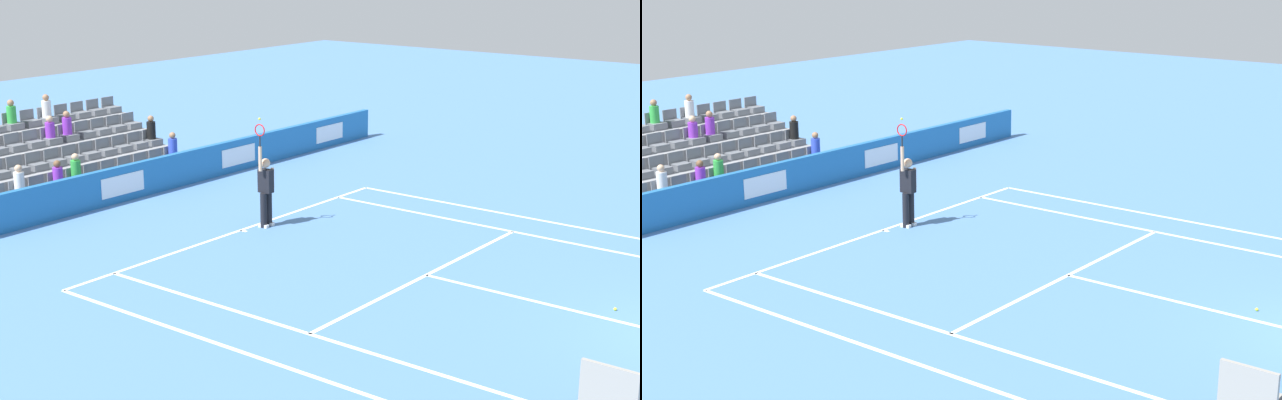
# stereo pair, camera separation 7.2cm
# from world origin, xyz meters

# --- Properties ---
(line_baseline) EXTENTS (10.97, 0.10, 0.01)m
(line_baseline) POSITION_xyz_m (0.00, -11.89, 0.00)
(line_baseline) COLOR white
(line_baseline) RESTS_ON ground
(line_service) EXTENTS (8.23, 0.10, 0.01)m
(line_service) POSITION_xyz_m (0.00, -6.40, 0.00)
(line_service) COLOR white
(line_service) RESTS_ON ground
(line_centre_service) EXTENTS (0.10, 6.40, 0.01)m
(line_centre_service) POSITION_xyz_m (0.00, -3.20, 0.00)
(line_centre_service) COLOR white
(line_centre_service) RESTS_ON ground
(line_singles_sideline_left) EXTENTS (0.10, 11.89, 0.01)m
(line_singles_sideline_left) POSITION_xyz_m (4.12, -5.95, 0.00)
(line_singles_sideline_left) COLOR white
(line_singles_sideline_left) RESTS_ON ground
(line_singles_sideline_right) EXTENTS (0.10, 11.89, 0.01)m
(line_singles_sideline_right) POSITION_xyz_m (-4.12, -5.95, 0.00)
(line_singles_sideline_right) COLOR white
(line_singles_sideline_right) RESTS_ON ground
(line_doubles_sideline_left) EXTENTS (0.10, 11.89, 0.01)m
(line_doubles_sideline_left) POSITION_xyz_m (5.49, -5.95, 0.00)
(line_doubles_sideline_left) COLOR white
(line_doubles_sideline_left) RESTS_ON ground
(line_doubles_sideline_right) EXTENTS (0.10, 11.89, 0.01)m
(line_doubles_sideline_right) POSITION_xyz_m (-5.49, -5.95, 0.00)
(line_doubles_sideline_right) COLOR white
(line_doubles_sideline_right) RESTS_ON ground
(line_centre_mark) EXTENTS (0.10, 0.20, 0.01)m
(line_centre_mark) POSITION_xyz_m (0.00, -11.79, 0.00)
(line_centre_mark) COLOR white
(line_centre_mark) RESTS_ON ground
(sponsor_barrier) EXTENTS (23.81, 0.22, 1.01)m
(sponsor_barrier) POSITION_xyz_m (0.00, -16.42, 0.51)
(sponsor_barrier) COLOR #1E66AD
(sponsor_barrier) RESTS_ON ground
(tennis_player) EXTENTS (0.53, 0.38, 2.85)m
(tennis_player) POSITION_xyz_m (-0.66, -11.61, 0.99)
(tennis_player) COLOR black
(tennis_player) RESTS_ON ground
(stadium_stand) EXTENTS (6.82, 3.80, 2.58)m
(stadium_stand) POSITION_xyz_m (0.00, -19.36, 0.69)
(stadium_stand) COLOR gray
(stadium_stand) RESTS_ON ground
(loose_tennis_ball) EXTENTS (0.07, 0.07, 0.07)m
(loose_tennis_ball) POSITION_xyz_m (-0.51, -2.36, 0.03)
(loose_tennis_ball) COLOR #D1E533
(loose_tennis_ball) RESTS_ON ground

